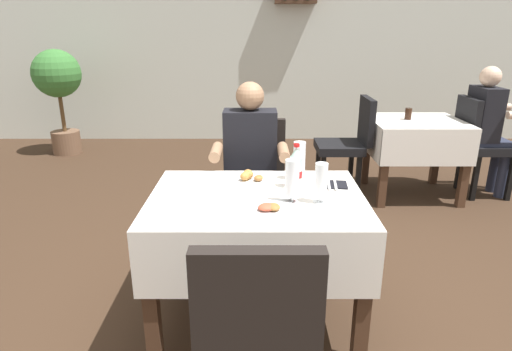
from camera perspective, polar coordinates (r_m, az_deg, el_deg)
The scene contains 19 objects.
ground_plane at distance 2.60m, azimuth 0.52°, elevation -19.01°, with size 11.00×11.00×0.00m, color #382619.
back_wall at distance 6.43m, azimuth 0.13°, elevation 17.39°, with size 11.00×0.12×2.85m, color silver.
main_dining_table at distance 2.35m, azimuth 0.00°, elevation -6.69°, with size 1.13×0.85×0.76m.
chair_far_diner_seat at distance 3.12m, azimuth -0.03°, elevation -0.61°, with size 0.44×0.50×0.97m.
chair_near_camera_side at distance 1.67m, azimuth 0.07°, elevation -19.73°, with size 0.44×0.50×0.97m.
seated_diner_far at distance 2.96m, azimuth -0.88°, elevation 1.55°, with size 0.50×0.46×1.26m.
plate_near_camera at distance 2.09m, azimuth 1.40°, elevation -4.45°, with size 0.26×0.26×0.04m.
plate_far_diner at distance 2.49m, azimuth -1.19°, elevation -0.42°, with size 0.26×0.26×0.07m.
beer_glass_left at distance 2.17m, azimuth 4.65°, elevation -0.78°, with size 0.07×0.07×0.23m.
beer_glass_middle at distance 2.50m, azimuth 5.60°, elevation 1.98°, with size 0.07×0.07×0.23m.
beer_glass_right at distance 2.18m, azimuth 8.44°, elevation -0.99°, with size 0.07×0.07×0.21m.
cola_bottle_primary at distance 2.37m, azimuth 5.17°, elevation 0.90°, with size 0.07×0.07×0.25m.
napkin_cutlery_set at distance 2.47m, azimuth 9.84°, elevation -1.14°, with size 0.18×0.19×0.01m.
background_dining_table at distance 4.49m, azimuth 20.04°, elevation 4.42°, with size 0.86×0.78×0.76m.
background_chair_left at distance 4.31m, azimuth 11.99°, elevation 4.53°, with size 0.50×0.44×0.97m.
background_chair_right at distance 4.75m, azimuth 27.32°, elevation 4.12°, with size 0.50×0.44×0.97m.
background_patron at distance 4.74m, azimuth 28.14°, elevation 5.93°, with size 0.46×0.50×1.26m.
background_table_tumbler at distance 4.44m, azimuth 19.29°, elevation 7.68°, with size 0.06×0.06×0.11m, color black.
potted_plant_corner at distance 6.18m, azimuth -24.72°, elevation 10.83°, with size 0.60×0.60×1.34m.
Camera 1 is at (-0.03, -2.05, 1.60)m, focal length 30.39 mm.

